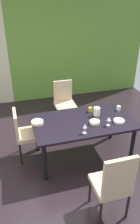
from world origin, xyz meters
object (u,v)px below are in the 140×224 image
(chair_head_near, at_px, (113,183))
(wine_glass_south, at_px, (85,126))
(cup_east, at_px, (119,108))
(pitcher_north, at_px, (97,111))
(serving_bowl_left, at_px, (95,122))
(chair_head_far, at_px, (64,101))
(serving_bowl_near_window, at_px, (119,121))
(cup_front, at_px, (90,110))
(dining_table, at_px, (83,125))
(chair_left_far, at_px, (24,132))
(wine_glass_center, at_px, (109,119))
(serving_bowl_corner, at_px, (37,122))

(chair_head_near, bearing_deg, wine_glass_south, 93.77)
(cup_east, relative_size, pitcher_north, 0.54)
(serving_bowl_left, bearing_deg, chair_head_far, 96.01)
(chair_head_near, height_order, cup_east, chair_head_near)
(serving_bowl_near_window, bearing_deg, cup_front, 123.83)
(dining_table, distance_m, wine_glass_south, 0.43)
(chair_head_near, distance_m, pitcher_north, 1.44)
(chair_left_far, distance_m, chair_head_far, 1.40)
(chair_left_far, xyz_separation_m, serving_bowl_left, (1.13, -0.41, 0.24))
(wine_glass_south, xyz_separation_m, serving_bowl_left, (0.25, 0.22, -0.09))
(chair_head_near, relative_size, wine_glass_center, 6.85)
(chair_head_far, bearing_deg, cup_east, 124.92)
(cup_east, bearing_deg, serving_bowl_left, -151.76)
(dining_table, bearing_deg, chair_head_near, -92.22)
(chair_left_far, bearing_deg, dining_table, 74.61)
(wine_glass_center, relative_size, serving_bowl_near_window, 0.84)
(chair_head_far, bearing_deg, serving_bowl_left, 96.01)
(dining_table, relative_size, cup_east, 20.62)
(wine_glass_south, distance_m, serving_bowl_left, 0.35)
(serving_bowl_left, relative_size, cup_front, 2.05)
(dining_table, distance_m, chair_head_far, 1.27)
(dining_table, distance_m, serving_bowl_left, 0.23)
(serving_bowl_left, bearing_deg, chair_left_far, 159.94)
(chair_left_far, height_order, serving_bowl_near_window, chair_left_far)
(chair_head_far, distance_m, serving_bowl_corner, 1.39)
(serving_bowl_corner, height_order, cup_front, cup_front)
(wine_glass_south, bearing_deg, chair_head_far, 86.30)
(cup_east, bearing_deg, serving_bowl_corner, -177.77)
(wine_glass_south, bearing_deg, cup_east, 32.18)
(chair_left_far, bearing_deg, wine_glass_south, 54.45)
(chair_head_far, height_order, wine_glass_south, chair_head_far)
(wine_glass_south, height_order, serving_bowl_left, wine_glass_south)
(wine_glass_south, distance_m, serving_bowl_near_window, 0.69)
(serving_bowl_corner, bearing_deg, wine_glass_south, -36.17)
(chair_left_far, height_order, wine_glass_center, chair_left_far)
(dining_table, xyz_separation_m, wine_glass_center, (0.34, -0.26, 0.20))
(chair_left_far, xyz_separation_m, chair_head_far, (0.99, 0.99, 0.02))
(wine_glass_center, bearing_deg, serving_bowl_left, 149.81)
(serving_bowl_near_window, distance_m, pitcher_north, 0.43)
(pitcher_north, bearing_deg, wine_glass_center, -81.14)
(serving_bowl_left, xyz_separation_m, serving_bowl_corner, (-0.91, 0.27, -0.00))
(chair_left_far, relative_size, cup_east, 11.18)
(chair_head_near, xyz_separation_m, cup_front, (0.28, 1.55, 0.22))
(chair_head_near, relative_size, chair_head_far, 1.07)
(dining_table, relative_size, pitcher_north, 11.08)
(chair_left_far, distance_m, cup_east, 1.76)
(serving_bowl_left, bearing_deg, serving_bowl_near_window, -9.58)
(cup_front, height_order, pitcher_north, pitcher_north)
(wine_glass_center, distance_m, wine_glass_south, 0.46)
(dining_table, bearing_deg, serving_bowl_near_window, -20.80)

